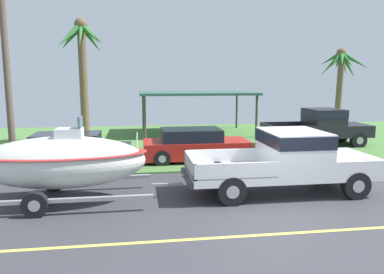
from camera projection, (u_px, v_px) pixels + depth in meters
ground at (210, 150)px, 18.33m from camera, size 36.00×22.00×0.11m
pickup_truck_towing at (292, 158)px, 11.29m from camera, size 5.81×2.16×1.89m
boat_on_trailer at (62, 162)px, 10.31m from camera, size 5.94×2.43×2.41m
parked_pickup_background at (322, 126)px, 19.10m from camera, size 5.57×1.98×1.92m
parked_sedan_near at (195, 145)px, 15.59m from camera, size 4.36×1.86×1.38m
parked_sedan_far at (72, 152)px, 14.26m from camera, size 4.35×1.81×1.38m
carport_awning at (196, 94)px, 23.08m from camera, size 6.93×4.86×2.63m
palm_tree_near_right at (341, 69)px, 24.85m from camera, size 2.64×3.50×5.45m
palm_tree_mid at (82, 51)px, 19.54m from camera, size 2.58×3.01×6.56m
utility_pole at (7, 67)px, 13.38m from camera, size 0.24×1.80×7.40m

